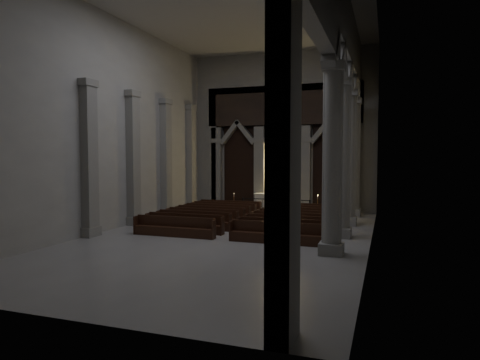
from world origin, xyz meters
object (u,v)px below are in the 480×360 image
(pews, at_px, (248,221))
(candle_stand_left, at_px, (234,206))
(candle_stand_right, at_px, (318,209))
(altar, at_px, (269,201))
(worshipper, at_px, (270,210))
(altar_rail, at_px, (276,203))

(pews, bearing_deg, candle_stand_left, 116.57)
(candle_stand_right, bearing_deg, altar, 160.45)
(candle_stand_right, height_order, pews, candle_stand_right)
(altar, bearing_deg, worshipper, -73.56)
(altar_rail, height_order, candle_stand_right, candle_stand_right)
(altar_rail, distance_m, candle_stand_left, 3.22)
(candle_stand_left, xyz_separation_m, worshipper, (3.65, -3.07, 0.24))
(candle_stand_right, xyz_separation_m, pews, (-3.07, -6.43, -0.04))
(candle_stand_right, relative_size, worshipper, 1.15)
(altar, relative_size, candle_stand_left, 1.65)
(altar_rail, xyz_separation_m, candle_stand_left, (-3.21, -0.09, -0.31))
(altar, xyz_separation_m, candle_stand_left, (-2.32, -1.42, -0.35))
(altar, distance_m, candle_stand_left, 2.75)
(candle_stand_right, bearing_deg, altar_rail, 178.71)
(pews, height_order, worshipper, worshipper)
(altar, bearing_deg, candle_stand_left, -148.52)
(pews, bearing_deg, altar_rail, 90.00)
(altar, bearing_deg, pews, -83.56)
(candle_stand_right, xyz_separation_m, worshipper, (-2.63, -3.09, 0.22))
(pews, relative_size, worshipper, 8.31)
(altar_rail, bearing_deg, pews, -90.00)
(candle_stand_right, distance_m, pews, 7.13)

